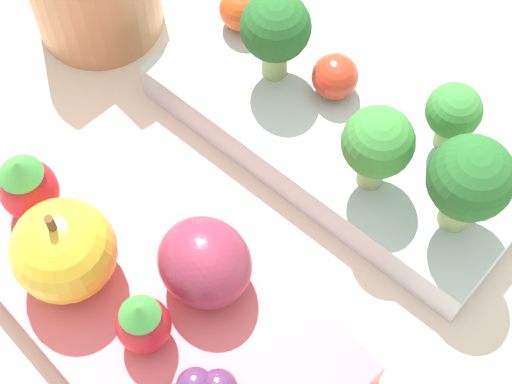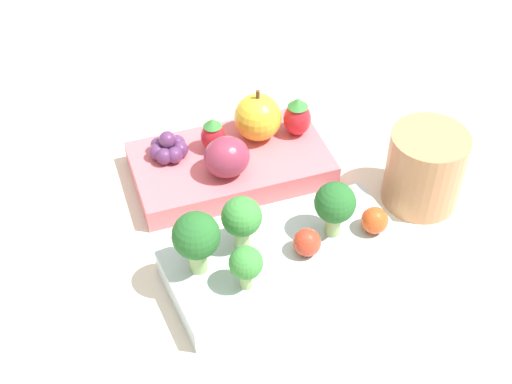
{
  "view_description": "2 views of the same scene",
  "coord_description": "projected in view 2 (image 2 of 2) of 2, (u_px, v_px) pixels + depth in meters",
  "views": [
    {
      "loc": [
        0.13,
        -0.15,
        0.41
      ],
      "look_at": [
        -0.01,
        -0.0,
        0.04
      ],
      "focal_mm": 60.0,
      "sensor_mm": 36.0,
      "label": 1
    },
    {
      "loc": [
        0.17,
        0.45,
        0.51
      ],
      "look_at": [
        -0.01,
        -0.0,
        0.04
      ],
      "focal_mm": 50.0,
      "sensor_mm": 36.0,
      "label": 2
    }
  ],
  "objects": [
    {
      "name": "broccoli_floret_2",
      "position": [
        246.0,
        264.0,
        0.59
      ],
      "size": [
        0.03,
        0.03,
        0.04
      ],
      "color": "#93B770",
      "rests_on": "bento_box_savoury"
    },
    {
      "name": "cherry_tomato_1",
      "position": [
        307.0,
        242.0,
        0.63
      ],
      "size": [
        0.03,
        0.03,
        0.03
      ],
      "color": "red",
      "rests_on": "bento_box_savoury"
    },
    {
      "name": "strawberry_0",
      "position": [
        297.0,
        117.0,
        0.74
      ],
      "size": [
        0.03,
        0.03,
        0.04
      ],
      "color": "red",
      "rests_on": "bento_box_fruit"
    },
    {
      "name": "ground_plane",
      "position": [
        246.0,
        224.0,
        0.7
      ],
      "size": [
        4.0,
        4.0,
        0.0
      ],
      "primitive_type": "plane",
      "color": "beige"
    },
    {
      "name": "bento_box_savoury",
      "position": [
        285.0,
        261.0,
        0.65
      ],
      "size": [
        0.22,
        0.11,
        0.03
      ],
      "color": "silver",
      "rests_on": "ground_plane"
    },
    {
      "name": "strawberry_1",
      "position": [
        213.0,
        135.0,
        0.73
      ],
      "size": [
        0.03,
        0.03,
        0.04
      ],
      "color": "red",
      "rests_on": "bento_box_fruit"
    },
    {
      "name": "broccoli_floret_1",
      "position": [
        196.0,
        238.0,
        0.59
      ],
      "size": [
        0.04,
        0.04,
        0.06
      ],
      "color": "#93B770",
      "rests_on": "bento_box_savoury"
    },
    {
      "name": "apple",
      "position": [
        258.0,
        117.0,
        0.74
      ],
      "size": [
        0.05,
        0.05,
        0.06
      ],
      "color": "gold",
      "rests_on": "bento_box_fruit"
    },
    {
      "name": "plum",
      "position": [
        224.0,
        158.0,
        0.7
      ],
      "size": [
        0.05,
        0.04,
        0.04
      ],
      "color": "#892D47",
      "rests_on": "bento_box_fruit"
    },
    {
      "name": "cherry_tomato_0",
      "position": [
        375.0,
        220.0,
        0.65
      ],
      "size": [
        0.03,
        0.03,
        0.03
      ],
      "color": "#DB4C1E",
      "rests_on": "bento_box_savoury"
    },
    {
      "name": "bento_box_fruit",
      "position": [
        231.0,
        165.0,
        0.74
      ],
      "size": [
        0.21,
        0.12,
        0.03
      ],
      "color": "#DB6670",
      "rests_on": "ground_plane"
    },
    {
      "name": "broccoli_floret_3",
      "position": [
        242.0,
        218.0,
        0.62
      ],
      "size": [
        0.04,
        0.04,
        0.05
      ],
      "color": "#93B770",
      "rests_on": "bento_box_savoury"
    },
    {
      "name": "broccoli_floret_0",
      "position": [
        335.0,
        204.0,
        0.63
      ],
      "size": [
        0.04,
        0.04,
        0.06
      ],
      "color": "#93B770",
      "rests_on": "bento_box_savoury"
    },
    {
      "name": "grape_cluster",
      "position": [
        168.0,
        148.0,
        0.72
      ],
      "size": [
        0.04,
        0.04,
        0.03
      ],
      "color": "#562D5B",
      "rests_on": "bento_box_fruit"
    },
    {
      "name": "drinking_cup",
      "position": [
        425.0,
        168.0,
        0.7
      ],
      "size": [
        0.08,
        0.08,
        0.08
      ],
      "color": "tan",
      "rests_on": "ground_plane"
    }
  ]
}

